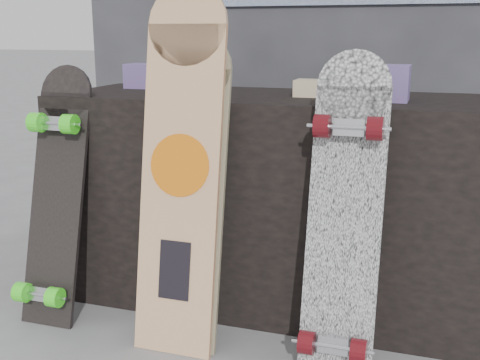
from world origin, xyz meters
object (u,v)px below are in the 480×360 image
(vendor_table, at_px, (269,199))
(longboard_cascadia, at_px, (344,214))
(longboard_geisha, at_px, (181,160))
(longboard_celtic, at_px, (193,184))
(skateboard_dark, at_px, (55,192))

(vendor_table, bearing_deg, longboard_cascadia, -51.17)
(longboard_geisha, bearing_deg, vendor_table, 66.91)
(longboard_celtic, distance_m, longboard_cascadia, 0.51)
(vendor_table, relative_size, skateboard_dark, 1.75)
(longboard_geisha, distance_m, longboard_cascadia, 0.55)
(vendor_table, bearing_deg, longboard_celtic, -111.01)
(skateboard_dark, bearing_deg, longboard_celtic, -0.91)
(longboard_cascadia, relative_size, skateboard_dark, 1.07)
(longboard_celtic, height_order, longboard_cascadia, longboard_celtic)
(longboard_geisha, height_order, longboard_cascadia, longboard_geisha)
(longboard_geisha, height_order, longboard_celtic, longboard_geisha)
(vendor_table, relative_size, longboard_celtic, 1.56)
(vendor_table, distance_m, longboard_geisha, 0.51)
(longboard_celtic, distance_m, skateboard_dark, 0.54)
(vendor_table, xyz_separation_m, longboard_cascadia, (0.35, -0.44, 0.10))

